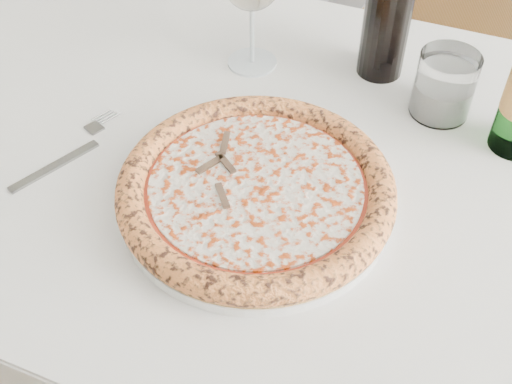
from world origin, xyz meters
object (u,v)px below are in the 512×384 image
plate (256,198)px  wine_bottle (390,0)px  chair_far (432,23)px  pizza (256,188)px  dining_table (287,204)px  tumbler (444,89)px

plate → wine_bottle: wine_bottle is taller
chair_far → plate: size_ratio=2.82×
plate → pizza: pizza is taller
chair_far → pizza: bearing=-91.2°
plate → pizza: (-0.00, 0.00, 0.02)m
chair_far → pizza: 0.92m
dining_table → wine_bottle: wine_bottle is taller
dining_table → tumbler: size_ratio=14.95×
plate → tumbler: (0.15, 0.27, 0.03)m
chair_far → plate: bearing=-91.2°
chair_far → tumbler: bearing=-77.6°
pizza → plate: bearing=-19.4°
plate → pizza: size_ratio=0.98×
wine_bottle → pizza: bearing=-97.6°
dining_table → plate: plate is taller
dining_table → chair_far: bearing=88.7°
plate → pizza: bearing=160.6°
pizza → tumbler: size_ratio=3.63×
dining_table → pizza: 0.16m
pizza → tumbler: 0.31m
dining_table → tumbler: 0.27m
pizza → tumbler: tumbler is taller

